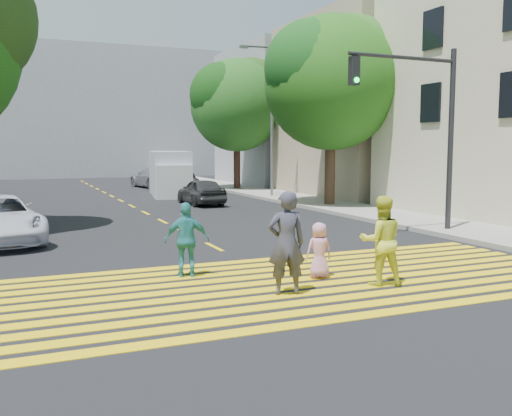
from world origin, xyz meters
TOP-DOWN VIEW (x-y plane):
  - ground at (0.00, 0.00)m, footprint 120.00×120.00m
  - sidewalk_right at (8.50, 15.00)m, footprint 3.00×60.00m
  - crosswalk at (0.00, 1.28)m, footprint 13.40×5.30m
  - lane_line at (0.00, 22.50)m, footprint 0.12×34.40m
  - building_right_tan at (15.00, 19.00)m, footprint 10.00×10.00m
  - building_right_grey at (15.00, 30.00)m, footprint 10.00×10.00m
  - backdrop_block at (0.00, 48.00)m, footprint 30.00×8.00m
  - tree_right_near at (8.47, 13.96)m, footprint 7.05×6.52m
  - tree_right_far at (8.21, 25.21)m, footprint 6.46×5.89m
  - pedestrian_man at (-0.42, 0.55)m, footprint 0.81×0.62m
  - pedestrian_woman at (1.68, 0.48)m, footprint 1.06×0.94m
  - pedestrian_child at (0.83, 1.51)m, footprint 0.62×0.43m
  - pedestrian_extra at (-1.74, 2.71)m, footprint 1.02×0.61m
  - dark_car_near at (3.25, 17.43)m, footprint 1.62×3.82m
  - silver_car at (3.77, 29.70)m, footprint 2.79×5.16m
  - dark_car_parked at (5.04, 26.98)m, footprint 1.31×3.64m
  - white_van at (3.18, 23.00)m, footprint 2.83×5.64m
  - traffic_signal at (6.76, 5.44)m, footprint 4.01×0.38m
  - street_lamp at (7.65, 19.19)m, footprint 1.87×0.38m

SIDE VIEW (x-z plane):
  - ground at x=0.00m, z-range 0.00..0.00m
  - lane_line at x=0.00m, z-range 0.00..0.01m
  - crosswalk at x=0.00m, z-range 0.00..0.01m
  - sidewalk_right at x=8.50m, z-range 0.00..0.15m
  - dark_car_parked at x=5.04m, z-range 0.00..1.19m
  - pedestrian_child at x=0.83m, z-range 0.00..1.20m
  - dark_car_near at x=3.25m, z-range 0.00..1.29m
  - silver_car at x=3.77m, z-range 0.00..1.42m
  - pedestrian_extra at x=-1.74m, z-range 0.00..1.62m
  - pedestrian_woman at x=1.68m, z-range 0.00..1.83m
  - pedestrian_man at x=-0.42m, z-range 0.00..1.98m
  - white_van at x=3.18m, z-range -0.06..2.48m
  - traffic_signal at x=6.76m, z-range 0.87..6.74m
  - street_lamp at x=7.65m, z-range 0.61..8.85m
  - building_right_tan at x=15.00m, z-range 0.00..10.00m
  - building_right_grey at x=15.00m, z-range 0.00..10.00m
  - tree_right_far at x=8.21m, z-range 1.49..9.98m
  - backdrop_block at x=0.00m, z-range 0.00..12.00m
  - tree_right_near at x=8.47m, z-range 1.57..10.48m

